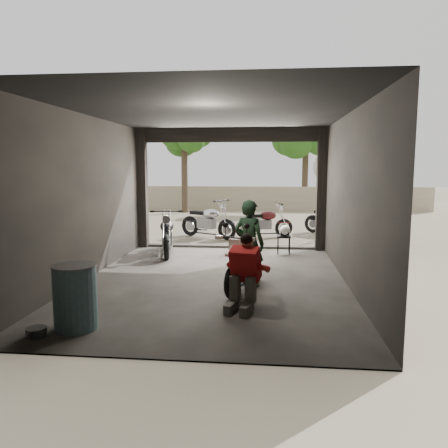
% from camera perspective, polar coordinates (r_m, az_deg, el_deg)
% --- Properties ---
extents(ground, '(80.00, 80.00, 0.00)m').
position_cam_1_polar(ground, '(8.50, -1.29, -7.53)').
color(ground, '#7A6D56').
rests_on(ground, ground).
extents(garage, '(7.00, 7.13, 3.20)m').
position_cam_1_polar(garage, '(8.80, -0.87, 1.47)').
color(garage, '#2D2B28').
rests_on(garage, ground).
extents(boundary_wall, '(18.00, 0.30, 1.20)m').
position_cam_1_polar(boundary_wall, '(22.23, 3.24, 3.39)').
color(boundary_wall, gray).
rests_on(boundary_wall, ground).
extents(tree_left, '(2.20, 2.20, 5.60)m').
position_cam_1_polar(tree_left, '(21.11, -5.24, 12.35)').
color(tree_left, '#382B1E').
rests_on(tree_left, ground).
extents(tree_right, '(2.20, 2.20, 5.00)m').
position_cam_1_polar(tree_right, '(22.25, 10.65, 10.90)').
color(tree_right, '#382B1E').
rests_on(tree_right, ground).
extents(main_bike, '(1.07, 1.70, 1.05)m').
position_cam_1_polar(main_bike, '(7.84, 2.69, -4.87)').
color(main_bike, white).
rests_on(main_bike, ground).
extents(left_bike, '(1.07, 1.85, 1.17)m').
position_cam_1_polar(left_bike, '(11.02, -7.45, -0.99)').
color(left_bike, black).
rests_on(left_bike, ground).
extents(outside_bike_a, '(1.92, 1.50, 1.21)m').
position_cam_1_polar(outside_bike_a, '(13.48, -2.12, 0.71)').
color(outside_bike_a, black).
rests_on(outside_bike_a, ground).
extents(outside_bike_b, '(1.72, 1.08, 1.08)m').
position_cam_1_polar(outside_bike_b, '(13.63, 5.29, 0.49)').
color(outside_bike_b, '#4A1114').
rests_on(outside_bike_b, ground).
extents(outside_bike_c, '(1.79, 1.43, 1.13)m').
position_cam_1_polar(outside_bike_c, '(14.58, 13.94, 0.85)').
color(outside_bike_c, black).
rests_on(outside_bike_c, ground).
extents(rider, '(0.70, 0.61, 1.61)m').
position_cam_1_polar(rider, '(8.01, 3.33, -2.56)').
color(rider, '#172E1F').
rests_on(rider, ground).
extents(mechanic, '(0.76, 0.91, 1.14)m').
position_cam_1_polar(mechanic, '(6.73, 2.49, -6.57)').
color(mechanic, red).
rests_on(mechanic, ground).
extents(stool, '(0.34, 0.34, 0.48)m').
position_cam_1_polar(stool, '(11.10, 7.81, -1.89)').
color(stool, black).
rests_on(stool, ground).
extents(helmet, '(0.29, 0.30, 0.27)m').
position_cam_1_polar(helmet, '(11.03, 7.95, -0.86)').
color(helmet, white).
rests_on(helmet, stool).
extents(oil_drum, '(0.69, 0.69, 0.89)m').
position_cam_1_polar(oil_drum, '(6.29, -18.83, -9.15)').
color(oil_drum, '#40636D').
rests_on(oil_drum, ground).
extents(sign_post, '(0.87, 0.08, 2.61)m').
position_cam_1_polar(sign_post, '(13.19, 13.36, 5.50)').
color(sign_post, black).
rests_on(sign_post, ground).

